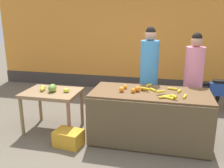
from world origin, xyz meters
TOP-DOWN VIEW (x-y plane):
  - ground_plane at (0.00, 0.00)m, footprint 24.00×24.00m
  - market_wall_back at (0.00, 2.98)m, footprint 8.63×0.23m
  - fruit_stall_counter at (0.46, -0.01)m, footprint 1.93×0.90m
  - side_table_wooden at (-1.30, 0.00)m, footprint 0.99×0.74m
  - banana_bunch_pile at (0.67, -0.07)m, footprint 0.73×0.65m
  - orange_pile at (0.13, -0.05)m, footprint 0.33×0.26m
  - mango_papaya_pile at (-1.28, -0.02)m, footprint 0.59×0.24m
  - vendor_woman_blue_shirt at (0.37, 0.69)m, footprint 0.34×0.34m
  - vendor_woman_pink_shirt at (1.19, 0.76)m, footprint 0.34×0.34m
  - produce_crate at (-0.80, -0.49)m, footprint 0.48×0.38m
  - produce_sack at (-0.56, 0.64)m, footprint 0.38×0.43m

SIDE VIEW (x-z plane):
  - ground_plane at x=0.00m, z-range 0.00..0.00m
  - produce_crate at x=-0.80m, z-range 0.00..0.26m
  - produce_sack at x=-0.56m, z-range 0.00..0.53m
  - fruit_stall_counter at x=0.46m, z-range 0.00..0.86m
  - side_table_wooden at x=-1.30m, z-range 0.28..1.02m
  - mango_papaya_pile at x=-1.28m, z-range 0.74..0.88m
  - banana_bunch_pile at x=0.67m, z-range 0.85..0.92m
  - vendor_woman_pink_shirt at x=1.19m, z-range 0.01..1.78m
  - orange_pile at x=0.13m, z-range 0.86..0.95m
  - vendor_woman_blue_shirt at x=0.37m, z-range 0.01..1.88m
  - market_wall_back at x=0.00m, z-range -0.03..2.85m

